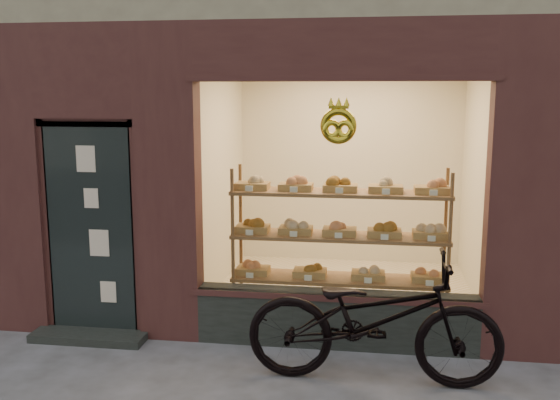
# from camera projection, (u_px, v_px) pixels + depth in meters

# --- Properties ---
(display_shelf) EXTENTS (2.20, 0.45, 1.70)m
(display_shelf) POSITION_uv_depth(u_px,v_px,m) (339.00, 247.00, 6.37)
(display_shelf) COLOR #56371D
(display_shelf) RESTS_ON ground
(bicycle) EXTENTS (2.15, 0.76, 1.13)m
(bicycle) POSITION_uv_depth(u_px,v_px,m) (374.00, 319.00, 5.27)
(bicycle) COLOR black
(bicycle) RESTS_ON ground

